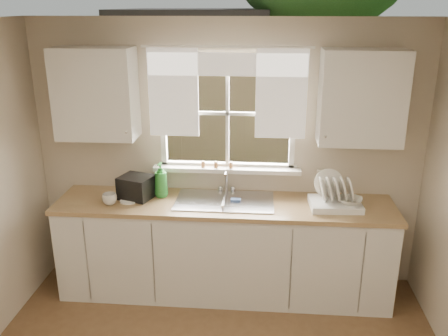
# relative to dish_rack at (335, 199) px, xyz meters

# --- Properties ---
(room_walls) EXTENTS (3.62, 4.02, 2.50)m
(room_walls) POSITION_rel_dish_rack_xyz_m (-0.97, -1.74, 0.25)
(room_walls) COLOR beige
(room_walls) RESTS_ON ground
(ceiling) EXTENTS (3.60, 4.00, 0.02)m
(ceiling) POSITION_rel_dish_rack_xyz_m (-0.97, -1.67, 1.51)
(ceiling) COLOR silver
(ceiling) RESTS_ON room_walls
(window) EXTENTS (1.38, 0.16, 1.06)m
(window) POSITION_rel_dish_rack_xyz_m (-0.97, 0.33, 0.50)
(window) COLOR white
(window) RESTS_ON room_walls
(curtains) EXTENTS (1.50, 0.03, 0.81)m
(curtains) POSITION_rel_dish_rack_xyz_m (-0.97, 0.28, 0.95)
(curtains) COLOR white
(curtains) RESTS_ON room_walls
(base_cabinets) EXTENTS (3.00, 0.62, 0.87)m
(base_cabinets) POSITION_rel_dish_rack_xyz_m (-0.97, 0.01, -0.55)
(base_cabinets) COLOR silver
(base_cabinets) RESTS_ON ground
(countertop) EXTENTS (3.04, 0.65, 0.04)m
(countertop) POSITION_rel_dish_rack_xyz_m (-0.97, 0.01, -0.10)
(countertop) COLOR #9E7C4F
(countertop) RESTS_ON base_cabinets
(upper_cabinet_left) EXTENTS (0.70, 0.33, 0.80)m
(upper_cabinet_left) POSITION_rel_dish_rack_xyz_m (-2.12, 0.16, 0.86)
(upper_cabinet_left) COLOR silver
(upper_cabinet_left) RESTS_ON room_walls
(upper_cabinet_right) EXTENTS (0.70, 0.33, 0.80)m
(upper_cabinet_right) POSITION_rel_dish_rack_xyz_m (0.18, 0.16, 0.86)
(upper_cabinet_right) COLOR silver
(upper_cabinet_right) RESTS_ON room_walls
(wall_outlet) EXTENTS (0.08, 0.01, 0.12)m
(wall_outlet) POSITION_rel_dish_rack_xyz_m (-0.09, 0.32, 0.09)
(wall_outlet) COLOR beige
(wall_outlet) RESTS_ON room_walls
(sill_jars) EXTENTS (0.30, 0.04, 0.06)m
(sill_jars) POSITION_rel_dish_rack_xyz_m (-1.07, 0.27, 0.19)
(sill_jars) COLOR brown
(sill_jars) RESTS_ON window
(sink) EXTENTS (0.88, 0.52, 0.40)m
(sink) POSITION_rel_dish_rack_xyz_m (-0.97, 0.04, -0.15)
(sink) COLOR #B7B7BC
(sink) RESTS_ON countertop
(dish_rack) EXTENTS (0.46, 0.35, 0.31)m
(dish_rack) POSITION_rel_dish_rack_xyz_m (0.00, 0.00, 0.00)
(dish_rack) COLOR white
(dish_rack) RESTS_ON countertop
(bowl) EXTENTS (0.25, 0.25, 0.05)m
(bowl) POSITION_rel_dish_rack_xyz_m (0.12, -0.05, 0.01)
(bowl) COLOR white
(bowl) RESTS_ON dish_rack
(soap_bottle_a) EXTENTS (0.14, 0.14, 0.33)m
(soap_bottle_a) POSITION_rel_dish_rack_xyz_m (-1.56, 0.11, 0.09)
(soap_bottle_a) COLOR #2A812F
(soap_bottle_a) RESTS_ON countertop
(soap_bottle_b) EXTENTS (0.10, 0.10, 0.19)m
(soap_bottle_b) POSITION_rel_dish_rack_xyz_m (-1.64, 0.16, 0.02)
(soap_bottle_b) COLOR #2D3DAC
(soap_bottle_b) RESTS_ON countertop
(soap_bottle_c) EXTENTS (0.14, 0.14, 0.14)m
(soap_bottle_c) POSITION_rel_dish_rack_xyz_m (-1.75, 0.12, -0.01)
(soap_bottle_c) COLOR beige
(soap_bottle_c) RESTS_ON countertop
(saucer) EXTENTS (0.16, 0.16, 0.01)m
(saucer) POSITION_rel_dish_rack_xyz_m (-1.84, -0.03, -0.07)
(saucer) COLOR white
(saucer) RESTS_ON countertop
(cup) EXTENTS (0.16, 0.16, 0.10)m
(cup) POSITION_rel_dish_rack_xyz_m (-1.98, -0.11, -0.03)
(cup) COLOR silver
(cup) RESTS_ON countertop
(black_appliance) EXTENTS (0.34, 0.32, 0.21)m
(black_appliance) POSITION_rel_dish_rack_xyz_m (-1.78, 0.06, 0.03)
(black_appliance) COLOR black
(black_appliance) RESTS_ON countertop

